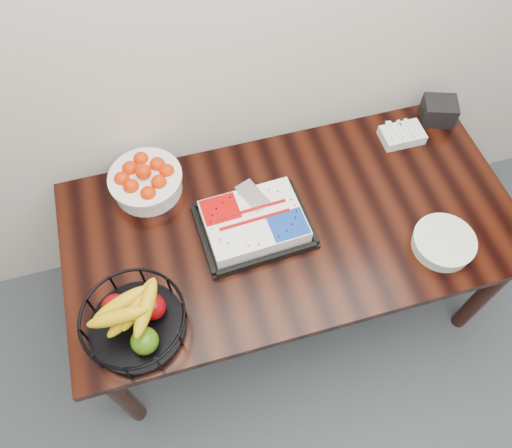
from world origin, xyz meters
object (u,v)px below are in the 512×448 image
object	(u,v)px
plate_stack	(443,243)
table	(291,233)
cake_tray	(254,223)
napkin_box	(439,111)
tangerine_bowl	(145,177)
fruit_basket	(134,321)

from	to	relation	value
plate_stack	table	bearing A→B (deg)	153.29
cake_tray	napkin_box	size ratio (longest dim) A/B	3.11
table	tangerine_bowl	size ratio (longest dim) A/B	6.06
napkin_box	table	bearing A→B (deg)	-156.31
cake_tray	fruit_basket	distance (m)	0.58
tangerine_bowl	napkin_box	world-z (taller)	tangerine_bowl
table	napkin_box	distance (m)	0.88
tangerine_bowl	plate_stack	size ratio (longest dim) A/B	1.25
fruit_basket	napkin_box	world-z (taller)	fruit_basket
plate_stack	napkin_box	size ratio (longest dim) A/B	1.66
cake_tray	fruit_basket	bearing A→B (deg)	-150.23
tangerine_bowl	fruit_basket	world-z (taller)	fruit_basket
fruit_basket	cake_tray	bearing A→B (deg)	29.77
tangerine_bowl	cake_tray	bearing A→B (deg)	-39.20
cake_tray	plate_stack	bearing A→B (deg)	-22.41
cake_tray	tangerine_bowl	xyz separation A→B (m)	(-0.37, 0.30, 0.04)
plate_stack	napkin_box	xyz separation A→B (m)	(0.28, 0.61, 0.02)
tangerine_bowl	napkin_box	distance (m)	1.32
cake_tray	fruit_basket	world-z (taller)	fruit_basket
table	cake_tray	bearing A→B (deg)	173.92
cake_tray	napkin_box	world-z (taller)	napkin_box
table	tangerine_bowl	world-z (taller)	tangerine_bowl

